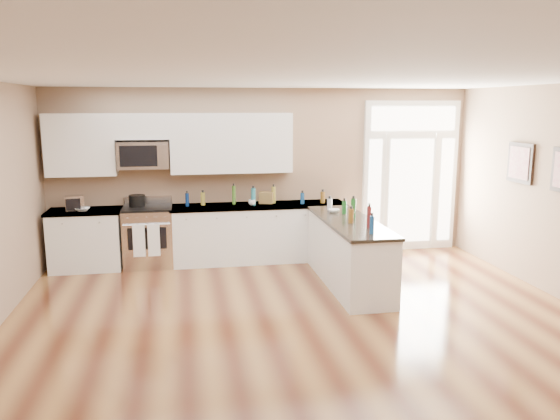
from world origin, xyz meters
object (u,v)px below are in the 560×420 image
at_px(peninsula_cabinet, 349,255).
at_px(stockpot, 137,200).
at_px(kitchen_range, 148,236).
at_px(toaster_oven, 75,203).

distance_m(peninsula_cabinet, stockpot, 3.44).
distance_m(peninsula_cabinet, kitchen_range, 3.20).
relative_size(kitchen_range, toaster_oven, 4.02).
xyz_separation_m(peninsula_cabinet, kitchen_range, (-2.85, 1.45, 0.05)).
bearing_deg(peninsula_cabinet, stockpot, 152.66).
relative_size(peninsula_cabinet, stockpot, 9.09).
height_order(peninsula_cabinet, stockpot, stockpot).
xyz_separation_m(peninsula_cabinet, toaster_oven, (-3.92, 1.42, 0.62)).
height_order(peninsula_cabinet, toaster_oven, toaster_oven).
bearing_deg(stockpot, toaster_oven, -171.49).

